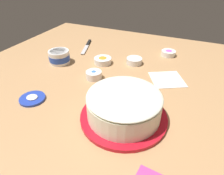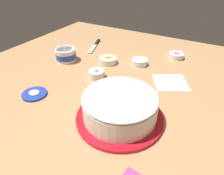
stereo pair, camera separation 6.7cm
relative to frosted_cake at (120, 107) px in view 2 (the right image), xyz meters
name	(u,v)px [view 2 (the right image)]	position (x,y,z in m)	size (l,w,h in m)	color
ground_plane	(109,84)	(0.15, -0.18, -0.05)	(1.54, 1.54, 0.00)	tan
frosted_cake	(120,107)	(0.00, 0.00, 0.00)	(0.32, 0.32, 0.12)	red
frosting_tub	(66,55)	(0.49, -0.28, -0.02)	(0.11, 0.11, 0.07)	white
frosting_tub_lid	(34,94)	(0.39, 0.05, -0.05)	(0.11, 0.11, 0.02)	#233DAD
spreading_knife	(95,45)	(0.47, -0.55, -0.05)	(0.09, 0.23, 0.01)	silver
sprinkle_bowl_yellow	(140,62)	(0.10, -0.44, -0.04)	(0.09, 0.09, 0.03)	white
sprinkle_bowl_rainbow	(176,55)	(-0.05, -0.62, -0.04)	(0.08, 0.08, 0.03)	white
sprinkle_bowl_blue	(97,74)	(0.23, -0.20, -0.03)	(0.08, 0.08, 0.04)	white
sprinkle_bowl_orange	(108,60)	(0.26, -0.37, -0.04)	(0.10, 0.10, 0.03)	white
paper_napkin	(171,82)	(-0.10, -0.33, -0.05)	(0.15, 0.15, 0.01)	white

